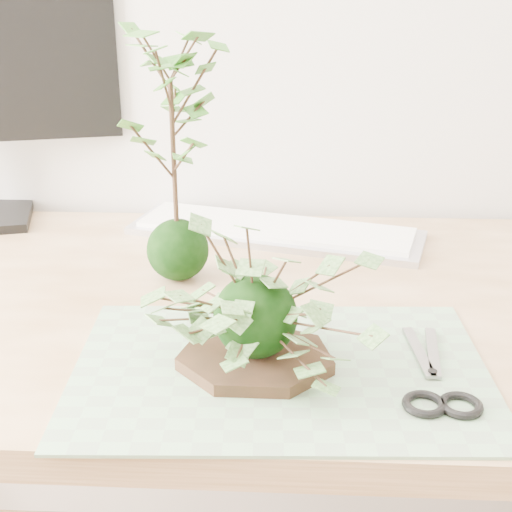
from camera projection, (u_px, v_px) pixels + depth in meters
The scene contains 7 objects.
desk at pixel (222, 351), 1.03m from camera, with size 1.60×0.70×0.74m.
cutting_mat at pixel (280, 369), 0.82m from camera, with size 0.47×0.32×0.00m, color gray.
stone_dish at pixel (255, 359), 0.82m from camera, with size 0.19×0.19×0.01m, color black.
ivy_kokedama at pixel (255, 280), 0.78m from camera, with size 0.27×0.27×0.19m.
maple_kokedama at pixel (171, 98), 0.96m from camera, with size 0.26×0.26×0.38m.
keyboard at pixel (275, 231), 1.22m from camera, with size 0.52×0.27×0.02m.
scissors at pixel (439, 392), 0.76m from camera, with size 0.08×0.19×0.01m.
Camera 1 is at (0.04, 0.33, 1.17)m, focal length 50.00 mm.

